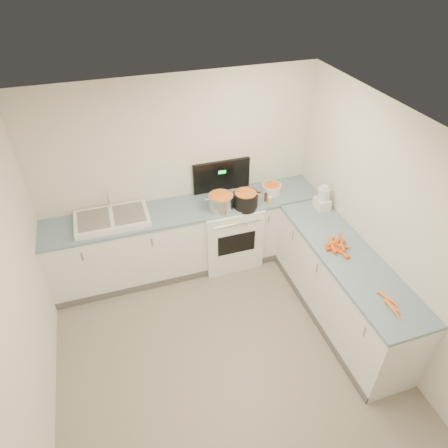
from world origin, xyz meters
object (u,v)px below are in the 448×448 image
object	(u,v)px
stove	(228,230)
spice_jar	(270,201)
black_pot	(245,200)
mixing_bowl	(271,188)
steel_pot	(221,203)
food_processor	(323,199)
extract_bottle	(266,198)
sink	(112,219)

from	to	relation	value
stove	spice_jar	bearing A→B (deg)	-25.70
black_pot	mixing_bowl	bearing A→B (deg)	24.26
steel_pot	stove	bearing A→B (deg)	43.64
black_pot	food_processor	bearing A→B (deg)	-20.82
steel_pot	mixing_bowl	world-z (taller)	steel_pot
mixing_bowl	extract_bottle	world-z (taller)	mixing_bowl
steel_pot	extract_bottle	world-z (taller)	steel_pot
steel_pot	mixing_bowl	xyz separation A→B (m)	(0.75, 0.17, -0.03)
steel_pot	mixing_bowl	distance (m)	0.77
steel_pot	black_pot	bearing A→B (deg)	-5.84
mixing_bowl	food_processor	world-z (taller)	food_processor
extract_bottle	food_processor	bearing A→B (deg)	-31.60
stove	food_processor	bearing A→B (deg)	-25.93
sink	mixing_bowl	distance (m)	2.05
stove	sink	xyz separation A→B (m)	(-1.45, 0.02, 0.50)
steel_pot	mixing_bowl	bearing A→B (deg)	12.42
mixing_bowl	food_processor	distance (m)	0.70
sink	food_processor	world-z (taller)	food_processor
black_pot	extract_bottle	bearing A→B (deg)	6.30
steel_pot	black_pot	size ratio (longest dim) A/B	1.01
sink	steel_pot	bearing A→B (deg)	-6.89
black_pot	mixing_bowl	xyz separation A→B (m)	(0.44, 0.20, -0.03)
stove	steel_pot	distance (m)	0.59
stove	black_pot	bearing A→B (deg)	-46.51
black_pot	food_processor	distance (m)	0.95
extract_bottle	mixing_bowl	bearing A→B (deg)	47.53
stove	steel_pot	size ratio (longest dim) A/B	4.44
extract_bottle	steel_pot	bearing A→B (deg)	179.96
mixing_bowl	black_pot	bearing A→B (deg)	-155.74
sink	mixing_bowl	xyz separation A→B (m)	(2.05, 0.01, 0.02)
black_pot	mixing_bowl	size ratio (longest dim) A/B	1.20
stove	black_pot	size ratio (longest dim) A/B	4.49
black_pot	stove	bearing A→B (deg)	133.49
black_pot	steel_pot	bearing A→B (deg)	174.16
stove	extract_bottle	size ratio (longest dim) A/B	13.64
sink	spice_jar	bearing A→B (deg)	-7.22
black_pot	extract_bottle	xyz separation A→B (m)	(0.29, 0.03, -0.04)
steel_pot	food_processor	distance (m)	1.25
black_pot	mixing_bowl	distance (m)	0.48
extract_bottle	spice_jar	distance (m)	0.09
sink	spice_jar	size ratio (longest dim) A/B	9.47
spice_jar	stove	bearing A→B (deg)	154.30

